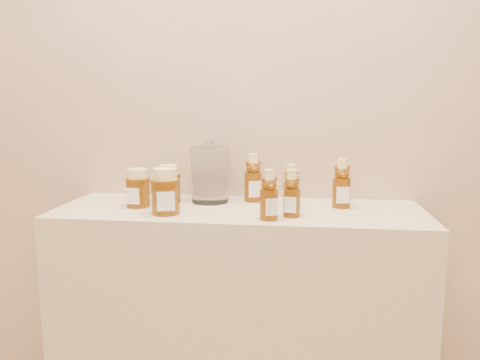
% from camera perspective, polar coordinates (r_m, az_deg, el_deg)
% --- Properties ---
extents(wall_back, '(3.50, 0.02, 2.70)m').
position_cam_1_polar(wall_back, '(1.70, 0.75, 13.06)').
color(wall_back, tan).
rests_on(wall_back, ground).
extents(display_table, '(1.20, 0.40, 0.90)m').
position_cam_1_polar(display_table, '(1.69, -0.11, -18.49)').
color(display_table, '#C8B692').
rests_on(display_table, ground).
extents(bear_bottle_back_left, '(0.08, 0.08, 0.19)m').
position_cam_1_polar(bear_bottle_back_left, '(1.63, 1.60, 0.69)').
color(bear_bottle_back_left, '#552B06').
rests_on(bear_bottle_back_left, display_table).
extents(bear_bottle_back_mid, '(0.07, 0.07, 0.16)m').
position_cam_1_polar(bear_bottle_back_mid, '(1.54, 6.26, -0.38)').
color(bear_bottle_back_mid, '#552B06').
rests_on(bear_bottle_back_mid, display_table).
extents(bear_bottle_back_right, '(0.07, 0.07, 0.18)m').
position_cam_1_polar(bear_bottle_back_right, '(1.57, 12.30, 0.01)').
color(bear_bottle_back_right, '#552B06').
rests_on(bear_bottle_back_right, display_table).
extents(bear_bottle_front_left, '(0.08, 0.08, 0.17)m').
position_cam_1_polar(bear_bottle_front_left, '(1.38, 3.54, -1.41)').
color(bear_bottle_front_left, '#552B06').
rests_on(bear_bottle_front_left, display_table).
extents(bear_bottle_front_right, '(0.06, 0.06, 0.16)m').
position_cam_1_polar(bear_bottle_front_right, '(1.42, 6.34, -1.25)').
color(bear_bottle_front_right, '#552B06').
rests_on(bear_bottle_front_right, display_table).
extents(honey_jar_left, '(0.09, 0.09, 0.13)m').
position_cam_1_polar(honey_jar_left, '(1.59, -12.34, -0.94)').
color(honey_jar_left, '#552B06').
rests_on(honey_jar_left, display_table).
extents(honey_jar_back, '(0.09, 0.09, 0.13)m').
position_cam_1_polar(honey_jar_back, '(1.63, -8.69, -0.47)').
color(honey_jar_back, '#552B06').
rests_on(honey_jar_back, display_table).
extents(honey_jar_front, '(0.11, 0.11, 0.14)m').
position_cam_1_polar(honey_jar_front, '(1.47, -9.09, -1.36)').
color(honey_jar_front, '#552B06').
rests_on(honey_jar_front, display_table).
extents(glass_canister, '(0.18, 0.18, 0.21)m').
position_cam_1_polar(glass_canister, '(1.62, -3.69, 0.98)').
color(glass_canister, white).
rests_on(glass_canister, display_table).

